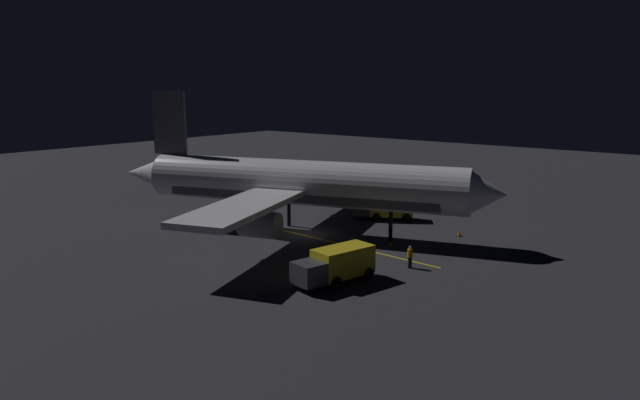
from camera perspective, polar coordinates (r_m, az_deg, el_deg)
ground_plane at (r=54.81m, az=-1.64°, el=-3.44°), size 180.00×180.00×0.20m
apron_guide_stripe at (r=51.90m, az=1.31°, el=-4.16°), size 1.82×21.85×0.01m
airliner at (r=54.02m, az=-2.27°, el=1.56°), size 33.07×36.83×13.19m
baggage_truck at (r=41.28m, az=1.63°, el=-6.39°), size 6.49×3.38×2.47m
catering_truck at (r=60.72m, az=6.37°, el=-0.80°), size 5.10×6.24×2.29m
ground_crew_worker at (r=45.08m, az=8.80°, el=-5.51°), size 0.40×0.40×1.74m
traffic_cone_near_left at (r=55.40m, az=13.47°, el=-3.22°), size 0.50×0.50×0.55m
traffic_cone_near_right at (r=50.49m, az=1.42°, el=-4.31°), size 0.50×0.50×0.55m
traffic_cone_under_wing at (r=50.89m, az=6.91°, el=-4.26°), size 0.50×0.50×0.55m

